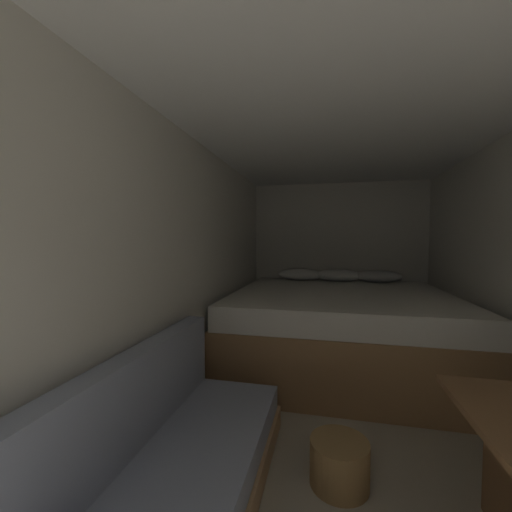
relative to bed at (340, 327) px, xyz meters
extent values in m
plane|color=#A39984|center=(0.00, -1.25, -0.39)|extent=(6.63, 6.63, 0.00)
cube|color=silver|center=(0.00, 1.09, 0.64)|extent=(2.36, 0.05, 2.07)
cube|color=silver|center=(-1.16, -1.25, 0.64)|extent=(0.05, 4.63, 2.07)
cube|color=white|center=(0.00, -1.25, 1.70)|extent=(2.36, 4.63, 0.05)
cube|color=#9E7247|center=(0.00, -0.02, -0.11)|extent=(2.14, 2.08, 0.56)
cube|color=white|center=(0.00, -0.02, 0.27)|extent=(2.10, 2.04, 0.21)
ellipsoid|color=white|center=(-0.48, 0.81, 0.45)|extent=(0.58, 0.32, 0.15)
ellipsoid|color=white|center=(0.48, 0.81, 0.45)|extent=(0.58, 0.32, 0.15)
ellipsoid|color=white|center=(0.00, 0.81, 0.45)|extent=(0.58, 0.32, 0.15)
cube|color=#8C93A8|center=(-0.77, -2.17, -0.18)|extent=(0.64, 1.81, 0.15)
cube|color=#8C93A8|center=(-1.05, -2.17, 0.12)|extent=(0.12, 1.81, 0.46)
cylinder|color=olive|center=(-0.05, -1.71, -0.27)|extent=(0.31, 0.31, 0.24)
camera|label=1|loc=(-0.12, -3.39, 0.90)|focal=22.36mm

